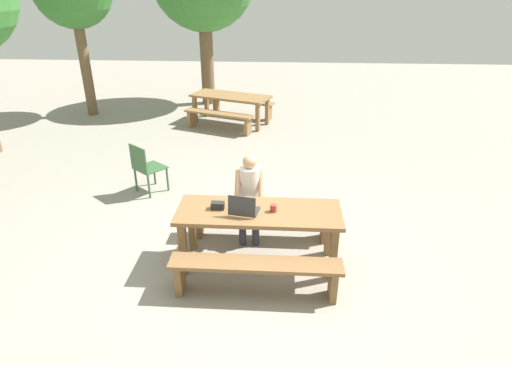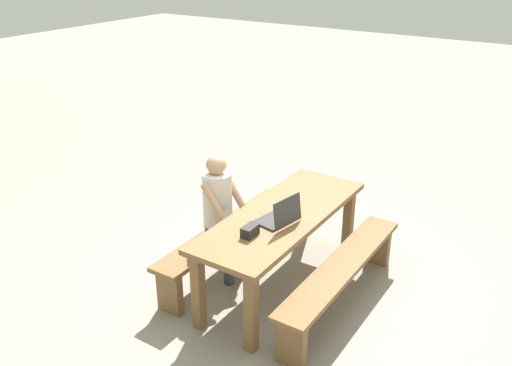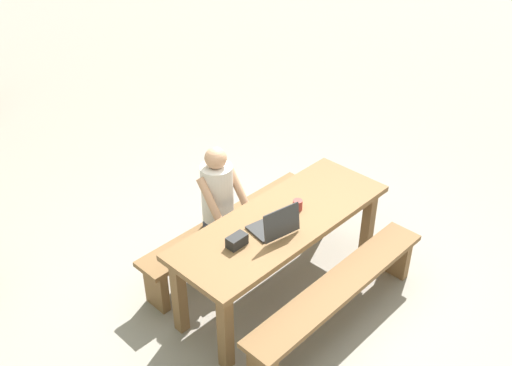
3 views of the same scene
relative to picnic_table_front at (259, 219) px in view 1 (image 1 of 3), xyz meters
name	(u,v)px [view 1 (image 1 of 3)]	position (x,y,z in m)	size (l,w,h in m)	color
ground_plane	(259,263)	(0.00, 0.00, -0.65)	(30.00, 30.00, 0.00)	gray
picnic_table_front	(259,219)	(0.00, 0.00, 0.00)	(2.01, 0.73, 0.77)	brown
bench_near	(256,270)	(0.00, -0.61, -0.31)	(1.95, 0.30, 0.45)	brown
bench_far	(261,216)	(0.00, 0.61, -0.31)	(1.95, 0.30, 0.45)	brown
laptop	(244,209)	(-0.18, -0.08, 0.18)	(0.38, 0.33, 0.26)	#2D2D2D
small_pouch	(218,205)	(-0.50, 0.01, 0.16)	(0.16, 0.09, 0.09)	black
coffee_mug	(273,208)	(0.18, -0.01, 0.16)	(0.08, 0.08, 0.09)	#99332D
person_seated	(250,193)	(-0.16, 0.57, 0.07)	(0.39, 0.40, 1.25)	#333847
plastic_chair	(146,167)	(-2.01, 1.90, -0.18)	(0.62, 0.62, 0.88)	#335933
picnic_table_mid	(231,99)	(-1.05, 5.89, -0.03)	(2.10, 1.42, 0.73)	olive
bench_mid_south	(219,117)	(-1.27, 5.28, -0.32)	(1.75, 0.89, 0.45)	olive
bench_mid_north	(242,104)	(-0.82, 6.50, -0.32)	(1.75, 0.89, 0.45)	olive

